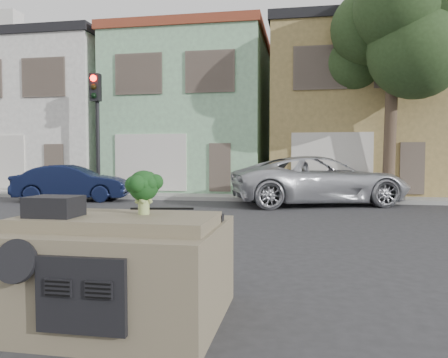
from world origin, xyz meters
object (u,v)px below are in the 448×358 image
(traffic_signal, at_px, (97,136))
(broccoli, at_px, (144,192))
(silver_pickup, at_px, (320,205))
(navy_sedan, at_px, (72,201))

(traffic_signal, height_order, broccoli, traffic_signal)
(silver_pickup, height_order, broccoli, broccoli)
(navy_sedan, xyz_separation_m, silver_pickup, (9.27, 0.41, 0.00))
(navy_sedan, distance_m, traffic_signal, 2.94)
(broccoli, bearing_deg, navy_sedan, 122.46)
(silver_pickup, xyz_separation_m, traffic_signal, (-8.93, 1.01, 2.55))
(silver_pickup, bearing_deg, navy_sedan, 74.02)
(navy_sedan, height_order, traffic_signal, traffic_signal)
(traffic_signal, bearing_deg, navy_sedan, -103.50)
(navy_sedan, xyz_separation_m, broccoli, (7.06, -11.10, 1.35))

